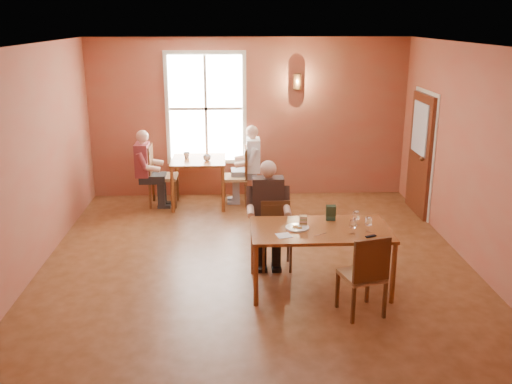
{
  "coord_description": "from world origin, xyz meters",
  "views": [
    {
      "loc": [
        -0.32,
        -7.23,
        3.33
      ],
      "look_at": [
        0.0,
        0.2,
        1.05
      ],
      "focal_mm": 40.0,
      "sensor_mm": 36.0,
      "label": 1
    }
  ],
  "objects_px": {
    "second_table": "(199,182)",
    "chair_diner_maroon": "(163,175)",
    "chair_empty": "(362,273)",
    "diner_main": "(277,220)",
    "chair_diner_white": "(234,176)",
    "main_table": "(319,258)",
    "chair_diner_main": "(276,236)",
    "diner_maroon": "(161,169)",
    "diner_white": "(236,167)"
  },
  "relations": [
    {
      "from": "second_table",
      "to": "chair_diner_maroon",
      "type": "bearing_deg",
      "value": 180.0
    },
    {
      "from": "chair_empty",
      "to": "second_table",
      "type": "height_order",
      "value": "chair_empty"
    },
    {
      "from": "diner_main",
      "to": "chair_diner_white",
      "type": "bearing_deg",
      "value": -79.12
    },
    {
      "from": "chair_empty",
      "to": "chair_diner_white",
      "type": "bearing_deg",
      "value": 93.32
    },
    {
      "from": "main_table",
      "to": "chair_diner_main",
      "type": "distance_m",
      "value": 0.82
    },
    {
      "from": "diner_maroon",
      "to": "diner_white",
      "type": "bearing_deg",
      "value": 90.0
    },
    {
      "from": "chair_diner_white",
      "to": "diner_white",
      "type": "height_order",
      "value": "diner_white"
    },
    {
      "from": "chair_empty",
      "to": "chair_diner_maroon",
      "type": "height_order",
      "value": "chair_diner_maroon"
    },
    {
      "from": "main_table",
      "to": "chair_empty",
      "type": "relative_size",
      "value": 1.72
    },
    {
      "from": "diner_main",
      "to": "diner_maroon",
      "type": "height_order",
      "value": "diner_main"
    },
    {
      "from": "chair_diner_main",
      "to": "diner_main",
      "type": "xyz_separation_m",
      "value": [
        0.0,
        -0.03,
        0.25
      ]
    },
    {
      "from": "chair_diner_white",
      "to": "diner_maroon",
      "type": "xyz_separation_m",
      "value": [
        -1.33,
        0.0,
        0.15
      ]
    },
    {
      "from": "main_table",
      "to": "second_table",
      "type": "relative_size",
      "value": 1.78
    },
    {
      "from": "diner_main",
      "to": "chair_empty",
      "type": "bearing_deg",
      "value": 124.66
    },
    {
      "from": "chair_diner_white",
      "to": "diner_maroon",
      "type": "relative_size",
      "value": 0.78
    },
    {
      "from": "second_table",
      "to": "chair_empty",
      "type": "bearing_deg",
      "value": -63.36
    },
    {
      "from": "chair_diner_main",
      "to": "diner_maroon",
      "type": "relative_size",
      "value": 0.66
    },
    {
      "from": "chair_diner_main",
      "to": "main_table",
      "type": "bearing_deg",
      "value": 127.57
    },
    {
      "from": "chair_diner_main",
      "to": "chair_diner_maroon",
      "type": "height_order",
      "value": "chair_diner_maroon"
    },
    {
      "from": "main_table",
      "to": "chair_diner_white",
      "type": "height_order",
      "value": "chair_diner_white"
    },
    {
      "from": "main_table",
      "to": "diner_white",
      "type": "relative_size",
      "value": 1.23
    },
    {
      "from": "chair_diner_main",
      "to": "diner_white",
      "type": "xyz_separation_m",
      "value": [
        -0.53,
        2.86,
        0.25
      ]
    },
    {
      "from": "chair_diner_white",
      "to": "chair_diner_main",
      "type": "bearing_deg",
      "value": -169.0
    },
    {
      "from": "chair_diner_main",
      "to": "diner_white",
      "type": "distance_m",
      "value": 2.92
    },
    {
      "from": "main_table",
      "to": "diner_main",
      "type": "height_order",
      "value": "diner_main"
    },
    {
      "from": "main_table",
      "to": "diner_maroon",
      "type": "relative_size",
      "value": 1.26
    },
    {
      "from": "main_table",
      "to": "diner_maroon",
      "type": "height_order",
      "value": "diner_maroon"
    },
    {
      "from": "chair_diner_main",
      "to": "chair_empty",
      "type": "height_order",
      "value": "chair_empty"
    },
    {
      "from": "main_table",
      "to": "chair_empty",
      "type": "distance_m",
      "value": 0.78
    },
    {
      "from": "second_table",
      "to": "diner_maroon",
      "type": "bearing_deg",
      "value": 180.0
    },
    {
      "from": "main_table",
      "to": "diner_maroon",
      "type": "distance_m",
      "value": 4.26
    },
    {
      "from": "second_table",
      "to": "diner_white",
      "type": "distance_m",
      "value": 0.73
    },
    {
      "from": "chair_diner_main",
      "to": "chair_diner_white",
      "type": "relative_size",
      "value": 0.86
    },
    {
      "from": "diner_main",
      "to": "chair_diner_maroon",
      "type": "distance_m",
      "value": 3.44
    },
    {
      "from": "second_table",
      "to": "chair_diner_main",
      "type": "bearing_deg",
      "value": -67.15
    },
    {
      "from": "chair_diner_white",
      "to": "diner_maroon",
      "type": "height_order",
      "value": "diner_maroon"
    },
    {
      "from": "main_table",
      "to": "chair_diner_main",
      "type": "height_order",
      "value": "chair_diner_main"
    },
    {
      "from": "second_table",
      "to": "diner_maroon",
      "type": "relative_size",
      "value": 0.71
    },
    {
      "from": "diner_main",
      "to": "diner_maroon",
      "type": "relative_size",
      "value": 1.03
    },
    {
      "from": "second_table",
      "to": "diner_white",
      "type": "bearing_deg",
      "value": 0.0
    },
    {
      "from": "chair_diner_white",
      "to": "diner_white",
      "type": "bearing_deg",
      "value": -90.0
    },
    {
      "from": "chair_diner_main",
      "to": "second_table",
      "type": "height_order",
      "value": "chair_diner_main"
    },
    {
      "from": "main_table",
      "to": "diner_maroon",
      "type": "xyz_separation_m",
      "value": [
        -2.39,
        3.51,
        0.28
      ]
    },
    {
      "from": "chair_diner_maroon",
      "to": "chair_empty",
      "type": "bearing_deg",
      "value": 33.31
    },
    {
      "from": "diner_main",
      "to": "chair_diner_maroon",
      "type": "height_order",
      "value": "diner_main"
    },
    {
      "from": "diner_main",
      "to": "chair_diner_white",
      "type": "xyz_separation_m",
      "value": [
        -0.56,
        2.89,
        -0.17
      ]
    },
    {
      "from": "diner_main",
      "to": "main_table",
      "type": "bearing_deg",
      "value": 128.88
    },
    {
      "from": "chair_diner_maroon",
      "to": "chair_diner_main",
      "type": "bearing_deg",
      "value": 32.96
    },
    {
      "from": "diner_maroon",
      "to": "diner_main",
      "type": "bearing_deg",
      "value": 33.11
    },
    {
      "from": "second_table",
      "to": "diner_white",
      "type": "relative_size",
      "value": 0.69
    }
  ]
}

